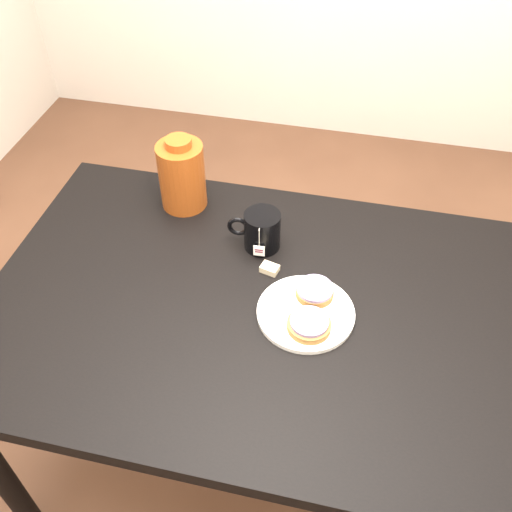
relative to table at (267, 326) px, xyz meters
name	(u,v)px	position (x,y,z in m)	size (l,w,h in m)	color
ground_plane	(264,449)	(0.00, 0.00, -0.67)	(4.00, 4.00, 0.00)	brown
table	(267,326)	(0.00, 0.00, 0.00)	(1.40, 0.90, 0.75)	black
plate	(306,312)	(0.10, -0.01, 0.09)	(0.24, 0.24, 0.02)	white
bagel_back	(315,291)	(0.11, 0.05, 0.11)	(0.09, 0.09, 0.03)	brown
bagel_front	(309,324)	(0.11, -0.06, 0.11)	(0.13, 0.13, 0.03)	brown
mug	(261,230)	(-0.06, 0.20, 0.14)	(0.15, 0.11, 0.11)	black
teabag_pouch	(270,269)	(-0.02, 0.11, 0.09)	(0.04, 0.03, 0.02)	#C6B793
bagel_package	(182,175)	(-0.32, 0.33, 0.19)	(0.13, 0.13, 0.22)	#62260D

